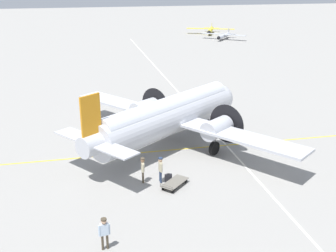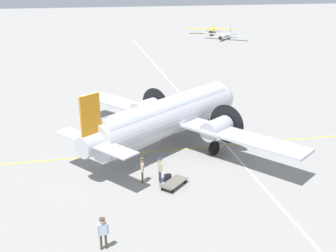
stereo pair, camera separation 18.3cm
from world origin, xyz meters
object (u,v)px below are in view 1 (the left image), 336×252
object	(u,v)px
passenger_boarding	(160,167)
light_aircraft_distant	(210,30)
airliner_main	(172,115)
baggage_cart	(175,183)
light_aircraft_taxiing	(224,36)
suitcase_near_door	(168,178)
crew_foreground	(104,230)
ramp_agent	(143,167)

from	to	relation	value
passenger_boarding	light_aircraft_distant	bearing A→B (deg)	-21.29
airliner_main	baggage_cart	size ratio (longest dim) A/B	8.84
baggage_cart	light_aircraft_distant	bearing A→B (deg)	25.82
light_aircraft_distant	light_aircraft_taxiing	distance (m)	8.92
suitcase_near_door	light_aircraft_taxiing	bearing A→B (deg)	67.36
crew_foreground	airliner_main	bearing A→B (deg)	55.10
light_aircraft_distant	light_aircraft_taxiing	world-z (taller)	light_aircraft_distant
airliner_main	baggage_cart	xyz separation A→B (m)	(-1.43, -7.18, -2.35)
airliner_main	baggage_cart	distance (m)	7.69
ramp_agent	light_aircraft_distant	bearing A→B (deg)	-16.48
light_aircraft_distant	baggage_cart	bearing A→B (deg)	2.77
crew_foreground	baggage_cart	xyz separation A→B (m)	(5.08, 5.87, -0.87)
airliner_main	suitcase_near_door	xyz separation A→B (m)	(-1.70, -6.44, -2.33)
suitcase_near_door	light_aircraft_taxiing	size ratio (longest dim) A/B	0.07
suitcase_near_door	baggage_cart	bearing A→B (deg)	-70.36
airliner_main	suitcase_near_door	size ratio (longest dim) A/B	31.65
light_aircraft_taxiing	airliner_main	bearing A→B (deg)	14.55
passenger_boarding	airliner_main	bearing A→B (deg)	-20.26
light_aircraft_taxiing	light_aircraft_distant	bearing A→B (deg)	-141.37
airliner_main	crew_foreground	xyz separation A→B (m)	(-6.51, -13.05, -1.47)
airliner_main	ramp_agent	size ratio (longest dim) A/B	10.81
passenger_boarding	ramp_agent	xyz separation A→B (m)	(-1.18, 0.23, -0.01)
suitcase_near_door	baggage_cart	size ratio (longest dim) A/B	0.28
suitcase_near_door	baggage_cart	world-z (taller)	suitcase_near_door
crew_foreground	passenger_boarding	distance (m)	7.95
crew_foreground	light_aircraft_taxiing	size ratio (longest dim) A/B	0.22
passenger_boarding	baggage_cart	distance (m)	1.44
airliner_main	passenger_boarding	bearing A→B (deg)	-146.42
ramp_agent	light_aircraft_taxiing	distance (m)	66.56
baggage_cart	passenger_boarding	bearing A→B (deg)	89.04
crew_foreground	light_aircraft_distant	world-z (taller)	light_aircraft_distant
crew_foreground	light_aircraft_taxiing	xyz separation A→B (m)	(30.28, 67.68, -0.35)
ramp_agent	suitcase_near_door	distance (m)	1.93
baggage_cart	light_aircraft_taxiing	distance (m)	66.76
crew_foreground	ramp_agent	bearing A→B (deg)	57.48
airliner_main	crew_foreground	size ratio (longest dim) A/B	10.69
suitcase_near_door	light_aircraft_distant	xyz separation A→B (m)	(25.38, 69.98, 0.57)
passenger_boarding	light_aircraft_distant	world-z (taller)	light_aircraft_distant
airliner_main	baggage_cart	world-z (taller)	airliner_main
suitcase_near_door	light_aircraft_distant	size ratio (longest dim) A/B	0.06
airliner_main	crew_foreground	distance (m)	14.66
passenger_boarding	ramp_agent	distance (m)	1.20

